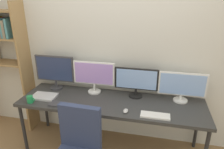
{
  "coord_description": "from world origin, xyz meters",
  "views": [
    {
      "loc": [
        0.53,
        -1.69,
        2.03
      ],
      "look_at": [
        0.0,
        0.65,
        1.09
      ],
      "focal_mm": 33.43,
      "sensor_mm": 36.0,
      "label": 1
    }
  ],
  "objects_px": {
    "laptop_closed": "(44,96)",
    "coffee_mug": "(30,99)",
    "keyboard_right": "(155,116)",
    "keyboard_left": "(63,105)",
    "computer_mouse": "(126,111)",
    "monitor_far_left": "(55,70)",
    "desk": "(111,105)",
    "monitor_far_right": "(182,86)",
    "monitor_center_right": "(136,81)",
    "monitor_center_left": "(94,75)"
  },
  "relations": [
    {
      "from": "laptop_closed",
      "to": "coffee_mug",
      "type": "bearing_deg",
      "value": -119.85
    },
    {
      "from": "keyboard_right",
      "to": "computer_mouse",
      "type": "xyz_separation_m",
      "value": [
        -0.34,
        0.02,
        0.01
      ]
    },
    {
      "from": "monitor_far_left",
      "to": "computer_mouse",
      "type": "bearing_deg",
      "value": -21.43
    },
    {
      "from": "monitor_center_left",
      "to": "keyboard_right",
      "type": "distance_m",
      "value": 0.99
    },
    {
      "from": "coffee_mug",
      "to": "monitor_center_left",
      "type": "bearing_deg",
      "value": 33.64
    },
    {
      "from": "desk",
      "to": "coffee_mug",
      "type": "distance_m",
      "value": 1.02
    },
    {
      "from": "monitor_far_left",
      "to": "keyboard_left",
      "type": "xyz_separation_m",
      "value": [
        0.3,
        -0.44,
        -0.27
      ]
    },
    {
      "from": "keyboard_left",
      "to": "computer_mouse",
      "type": "bearing_deg",
      "value": 1.23
    },
    {
      "from": "monitor_far_right",
      "to": "laptop_closed",
      "type": "bearing_deg",
      "value": -170.51
    },
    {
      "from": "monitor_far_left",
      "to": "coffee_mug",
      "type": "bearing_deg",
      "value": -105.09
    },
    {
      "from": "monitor_far_right",
      "to": "keyboard_left",
      "type": "distance_m",
      "value": 1.5
    },
    {
      "from": "keyboard_left",
      "to": "keyboard_right",
      "type": "relative_size",
      "value": 1.01
    },
    {
      "from": "computer_mouse",
      "to": "coffee_mug",
      "type": "height_order",
      "value": "coffee_mug"
    },
    {
      "from": "monitor_center_left",
      "to": "monitor_far_right",
      "type": "bearing_deg",
      "value": 0.0
    },
    {
      "from": "coffee_mug",
      "to": "computer_mouse",
      "type": "bearing_deg",
      "value": 1.92
    },
    {
      "from": "monitor_far_left",
      "to": "monitor_center_left",
      "type": "height_order",
      "value": "monitor_far_left"
    },
    {
      "from": "monitor_center_right",
      "to": "monitor_far_right",
      "type": "height_order",
      "value": "monitor_center_right"
    },
    {
      "from": "monitor_far_left",
      "to": "computer_mouse",
      "type": "relative_size",
      "value": 5.89
    },
    {
      "from": "desk",
      "to": "monitor_center_left",
      "type": "distance_m",
      "value": 0.47
    },
    {
      "from": "monitor_far_left",
      "to": "keyboard_right",
      "type": "relative_size",
      "value": 1.73
    },
    {
      "from": "monitor_far_left",
      "to": "keyboard_right",
      "type": "xyz_separation_m",
      "value": [
        1.42,
        -0.44,
        -0.27
      ]
    },
    {
      "from": "monitor_center_left",
      "to": "coffee_mug",
      "type": "relative_size",
      "value": 5.4
    },
    {
      "from": "laptop_closed",
      "to": "monitor_center_right",
      "type": "bearing_deg",
      "value": 12.48
    },
    {
      "from": "monitor_far_left",
      "to": "desk",
      "type": "bearing_deg",
      "value": -13.84
    },
    {
      "from": "desk",
      "to": "coffee_mug",
      "type": "height_order",
      "value": "coffee_mug"
    },
    {
      "from": "monitor_center_left",
      "to": "keyboard_left",
      "type": "relative_size",
      "value": 1.73
    },
    {
      "from": "monitor_center_left",
      "to": "computer_mouse",
      "type": "distance_m",
      "value": 0.71
    },
    {
      "from": "monitor_center_left",
      "to": "computer_mouse",
      "type": "xyz_separation_m",
      "value": [
        0.51,
        -0.43,
        -0.24
      ]
    },
    {
      "from": "monitor_far_right",
      "to": "coffee_mug",
      "type": "relative_size",
      "value": 5.57
    },
    {
      "from": "laptop_closed",
      "to": "keyboard_left",
      "type": "bearing_deg",
      "value": -25.4
    },
    {
      "from": "monitor_far_left",
      "to": "coffee_mug",
      "type": "relative_size",
      "value": 5.33
    },
    {
      "from": "desk",
      "to": "monitor_far_left",
      "type": "xyz_separation_m",
      "value": [
        -0.86,
        0.21,
        0.33
      ]
    },
    {
      "from": "computer_mouse",
      "to": "laptop_closed",
      "type": "bearing_deg",
      "value": 173.27
    },
    {
      "from": "monitor_center_right",
      "to": "monitor_far_right",
      "type": "xyz_separation_m",
      "value": [
        0.57,
        0.0,
        -0.01
      ]
    },
    {
      "from": "monitor_far_right",
      "to": "computer_mouse",
      "type": "bearing_deg",
      "value": -146.39
    },
    {
      "from": "monitor_center_right",
      "to": "desk",
      "type": "bearing_deg",
      "value": -143.55
    },
    {
      "from": "monitor_far_right",
      "to": "keyboard_left",
      "type": "relative_size",
      "value": 1.78
    },
    {
      "from": "monitor_center_right",
      "to": "keyboard_left",
      "type": "distance_m",
      "value": 0.98
    },
    {
      "from": "laptop_closed",
      "to": "coffee_mug",
      "type": "height_order",
      "value": "coffee_mug"
    },
    {
      "from": "computer_mouse",
      "to": "laptop_closed",
      "type": "distance_m",
      "value": 1.12
    },
    {
      "from": "computer_mouse",
      "to": "monitor_far_left",
      "type": "bearing_deg",
      "value": 158.57
    },
    {
      "from": "desk",
      "to": "computer_mouse",
      "type": "height_order",
      "value": "computer_mouse"
    },
    {
      "from": "keyboard_left",
      "to": "laptop_closed",
      "type": "distance_m",
      "value": 0.37
    },
    {
      "from": "desk",
      "to": "monitor_center_left",
      "type": "height_order",
      "value": "monitor_center_left"
    },
    {
      "from": "computer_mouse",
      "to": "laptop_closed",
      "type": "xyz_separation_m",
      "value": [
        -1.12,
        0.13,
        -0.0
      ]
    },
    {
      "from": "desk",
      "to": "keyboard_left",
      "type": "relative_size",
      "value": 7.13
    },
    {
      "from": "desk",
      "to": "coffee_mug",
      "type": "relative_size",
      "value": 22.3
    },
    {
      "from": "keyboard_right",
      "to": "keyboard_left",
      "type": "bearing_deg",
      "value": 180.0
    },
    {
      "from": "desk",
      "to": "monitor_far_left",
      "type": "relative_size",
      "value": 4.18
    },
    {
      "from": "laptop_closed",
      "to": "computer_mouse",
      "type": "bearing_deg",
      "value": -8.2
    }
  ]
}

